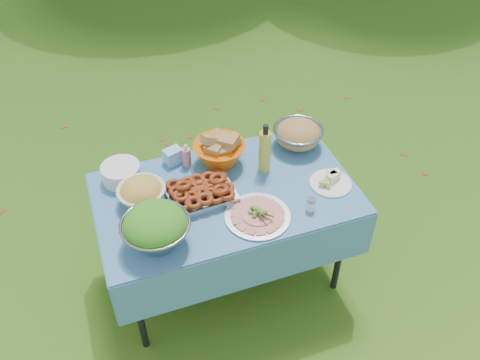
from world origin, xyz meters
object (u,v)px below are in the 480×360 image
at_px(charcuterie_platter, 258,212).
at_px(bread_bowl, 219,149).
at_px(picnic_table, 227,237).
at_px(salad_bowl, 156,227).
at_px(plate_stack, 121,173).
at_px(pasta_bowl_steel, 298,134).
at_px(oil_bottle, 265,148).

bearing_deg(charcuterie_platter, bread_bowl, 95.56).
height_order(picnic_table, bread_bowl, bread_bowl).
distance_m(salad_bowl, plate_stack, 0.56).
bearing_deg(salad_bowl, bread_bowl, 45.33).
bearing_deg(charcuterie_platter, picnic_table, 112.40).
distance_m(picnic_table, charcuterie_platter, 0.50).
height_order(bread_bowl, charcuterie_platter, bread_bowl).
height_order(bread_bowl, pasta_bowl_steel, bread_bowl).
height_order(plate_stack, pasta_bowl_steel, pasta_bowl_steel).
relative_size(picnic_table, salad_bowl, 4.17).
xyz_separation_m(salad_bowl, bread_bowl, (0.50, 0.50, -0.01)).
xyz_separation_m(charcuterie_platter, oil_bottle, (0.18, 0.36, 0.12)).
relative_size(salad_bowl, bread_bowl, 1.12).
height_order(charcuterie_platter, oil_bottle, oil_bottle).
relative_size(bread_bowl, pasta_bowl_steel, 1.01).
height_order(salad_bowl, bread_bowl, salad_bowl).
height_order(picnic_table, charcuterie_platter, charcuterie_platter).
bearing_deg(salad_bowl, pasta_bowl_steel, 26.48).
bearing_deg(oil_bottle, charcuterie_platter, -116.87).
relative_size(salad_bowl, pasta_bowl_steel, 1.13).
relative_size(picnic_table, bread_bowl, 4.67).
distance_m(charcuterie_platter, oil_bottle, 0.42).
bearing_deg(salad_bowl, charcuterie_platter, -0.34).
xyz_separation_m(plate_stack, bread_bowl, (0.58, -0.04, 0.05)).
height_order(picnic_table, salad_bowl, salad_bowl).
xyz_separation_m(plate_stack, charcuterie_platter, (0.63, -0.55, -0.01)).
height_order(plate_stack, charcuterie_platter, plate_stack).
bearing_deg(bread_bowl, salad_bowl, -134.67).
bearing_deg(plate_stack, pasta_bowl_steel, -2.21).
bearing_deg(charcuterie_platter, oil_bottle, 63.13).
bearing_deg(bread_bowl, plate_stack, 175.71).
bearing_deg(bread_bowl, picnic_table, -100.82).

